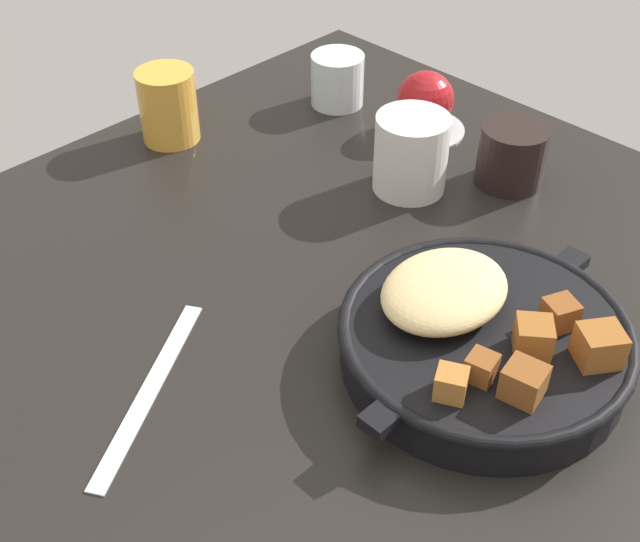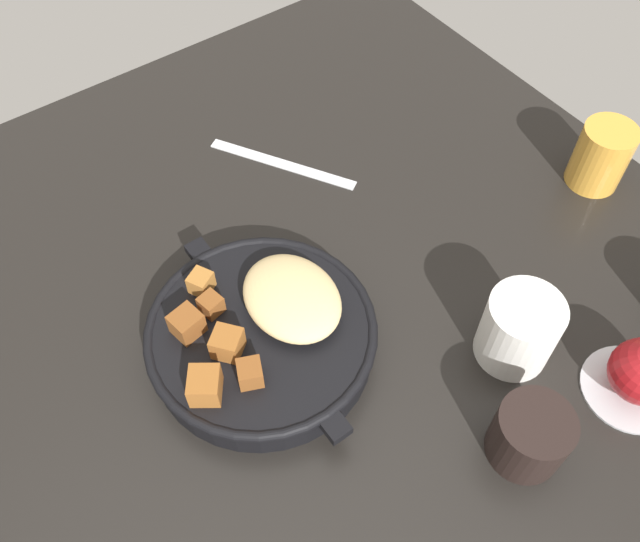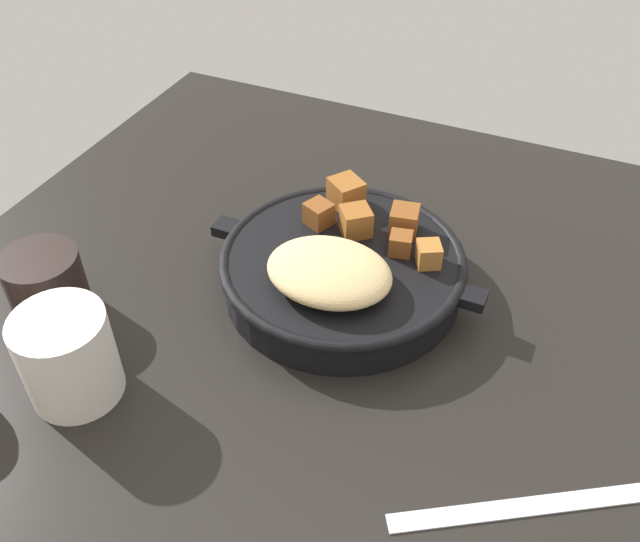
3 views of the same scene
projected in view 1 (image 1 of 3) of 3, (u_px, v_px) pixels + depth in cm
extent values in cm
cube|color=black|center=(352.00, 346.00, 76.30)|extent=(95.90, 95.93, 2.40)
cylinder|color=black|center=(483.00, 345.00, 71.71)|extent=(24.83, 24.83, 4.20)
torus|color=black|center=(486.00, 330.00, 70.58)|extent=(25.54, 25.54, 1.20)
cube|color=black|center=(571.00, 262.00, 78.19)|extent=(2.64, 2.40, 1.20)
cube|color=black|center=(380.00, 420.00, 63.34)|extent=(2.64, 2.40, 1.20)
ellipsoid|color=#DBBC7F|center=(445.00, 290.00, 71.49)|extent=(12.43, 9.92, 3.35)
cube|color=#A86B2D|center=(451.00, 384.00, 63.74)|extent=(3.16, 3.22, 2.43)
cube|color=brown|center=(524.00, 382.00, 63.58)|extent=(3.39, 3.53, 2.89)
cube|color=#935623|center=(533.00, 337.00, 67.27)|extent=(4.18, 4.17, 3.00)
cube|color=#935623|center=(599.00, 346.00, 66.42)|extent=(4.63, 4.56, 3.14)
cube|color=brown|center=(481.00, 367.00, 65.20)|extent=(2.65, 2.63, 2.25)
cube|color=brown|center=(560.00, 314.00, 69.77)|extent=(3.36, 3.31, 2.57)
cylinder|color=#B7BABF|center=(423.00, 128.00, 103.95)|extent=(10.53, 10.53, 0.60)
sphere|color=maroon|center=(425.00, 100.00, 101.47)|extent=(7.16, 7.16, 7.16)
cube|color=silver|center=(150.00, 389.00, 70.29)|extent=(19.26, 12.58, 0.36)
cylinder|color=black|center=(512.00, 155.00, 92.94)|extent=(7.67, 7.67, 7.01)
cylinder|color=silver|center=(337.00, 80.00, 107.44)|extent=(6.91, 6.91, 6.74)
cylinder|color=gold|center=(168.00, 106.00, 99.83)|extent=(7.05, 7.05, 8.88)
cylinder|color=silver|center=(411.00, 154.00, 91.42)|extent=(8.22, 8.22, 8.91)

